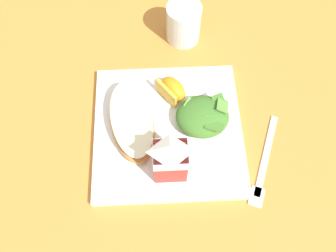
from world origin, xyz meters
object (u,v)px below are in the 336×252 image
object	(u,v)px
white_plate	(168,130)
cheesy_pizza_bread	(132,121)
drinking_clear_cup	(183,23)
milk_carton	(170,158)
green_salad_pile	(203,116)
metal_fork	(263,166)
orange_wedge_front	(172,89)

from	to	relation	value
white_plate	cheesy_pizza_bread	bearing A→B (deg)	-7.34
cheesy_pizza_bread	drinking_clear_cup	world-z (taller)	drinking_clear_cup
white_plate	milk_carton	world-z (taller)	milk_carton
green_salad_pile	milk_carton	xyz separation A→B (m)	(0.07, 0.10, 0.04)
white_plate	metal_fork	bearing A→B (deg)	155.12
milk_carton	cheesy_pizza_bread	bearing A→B (deg)	-54.45
cheesy_pizza_bread	orange_wedge_front	bearing A→B (deg)	-140.20
cheesy_pizza_bread	green_salad_pile	bearing A→B (deg)	-178.54
cheesy_pizza_bread	milk_carton	distance (m)	0.12
milk_carton	metal_fork	world-z (taller)	milk_carton
milk_carton	orange_wedge_front	world-z (taller)	milk_carton
green_salad_pile	orange_wedge_front	bearing A→B (deg)	-49.58
white_plate	metal_fork	xyz separation A→B (m)	(-0.17, 0.08, -0.01)
drinking_clear_cup	cheesy_pizza_bread	bearing A→B (deg)	63.89
cheesy_pizza_bread	green_salad_pile	xyz separation A→B (m)	(-0.13, -0.00, 0.00)
green_salad_pile	drinking_clear_cup	world-z (taller)	drinking_clear_cup
milk_carton	orange_wedge_front	bearing A→B (deg)	-94.50
cheesy_pizza_bread	metal_fork	distance (m)	0.26
cheesy_pizza_bread	green_salad_pile	world-z (taller)	green_salad_pile
white_plate	green_salad_pile	distance (m)	0.07
cheesy_pizza_bread	green_salad_pile	size ratio (longest dim) A/B	1.80
cheesy_pizza_bread	milk_carton	bearing A→B (deg)	125.55
white_plate	green_salad_pile	world-z (taller)	green_salad_pile
cheesy_pizza_bread	orange_wedge_front	distance (m)	0.10
orange_wedge_front	green_salad_pile	bearing A→B (deg)	130.42
green_salad_pile	milk_carton	size ratio (longest dim) A/B	0.92
green_salad_pile	orange_wedge_front	world-z (taller)	green_salad_pile
green_salad_pile	drinking_clear_cup	bearing A→B (deg)	-84.52
white_plate	green_salad_pile	xyz separation A→B (m)	(-0.07, -0.01, 0.03)
milk_carton	green_salad_pile	bearing A→B (deg)	-124.26
cheesy_pizza_bread	metal_fork	bearing A→B (deg)	159.70
milk_carton	drinking_clear_cup	xyz separation A→B (m)	(-0.04, -0.32, -0.03)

